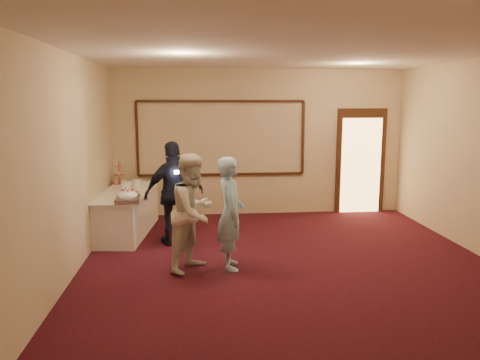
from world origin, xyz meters
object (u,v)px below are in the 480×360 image
at_px(tart, 131,194).
at_px(buffet_table, 126,212).
at_px(plate_stack_b, 136,183).
at_px(man, 230,213).
at_px(woman, 194,212).
at_px(guest, 174,193).
at_px(cupcake_stand, 119,175).
at_px(plate_stack_a, 126,186).
at_px(pavlova_tray, 128,197).

bearing_deg(tart, buffet_table, 113.12).
bearing_deg(plate_stack_b, man, -55.52).
relative_size(man, woman, 0.97).
distance_m(buffet_table, guest, 1.23).
height_order(cupcake_stand, guest, guest).
relative_size(buffet_table, guest, 1.31).
height_order(plate_stack_b, woman, woman).
height_order(plate_stack_a, man, man).
bearing_deg(plate_stack_b, tart, -88.99).
xyz_separation_m(pavlova_tray, woman, (1.05, -1.05, -0.03)).
xyz_separation_m(woman, guest, (-0.32, 1.22, 0.03)).
relative_size(cupcake_stand, guest, 0.27).
xyz_separation_m(buffet_table, pavlova_tray, (0.17, -0.88, 0.47)).
xyz_separation_m(plate_stack_a, tart, (0.15, -0.46, -0.05)).
bearing_deg(man, cupcake_stand, 34.19).
distance_m(tart, woman, 1.89).
relative_size(tart, man, 0.18).
xyz_separation_m(cupcake_stand, plate_stack_b, (0.37, -0.46, -0.09)).
bearing_deg(plate_stack_a, guest, -41.91).
height_order(cupcake_stand, plate_stack_b, cupcake_stand).
bearing_deg(pavlova_tray, buffet_table, 100.70).
bearing_deg(man, guest, 33.15).
distance_m(man, woman, 0.52).
xyz_separation_m(cupcake_stand, woman, (1.44, -2.77, -0.11)).
bearing_deg(plate_stack_a, man, -49.55).
xyz_separation_m(buffet_table, guest, (0.89, -0.70, 0.47)).
relative_size(plate_stack_a, plate_stack_b, 1.10).
distance_m(buffet_table, cupcake_stand, 1.03).
distance_m(plate_stack_a, woman, 2.36).
distance_m(pavlova_tray, plate_stack_a, 0.99).
bearing_deg(woman, guest, 48.52).
distance_m(buffet_table, pavlova_tray, 1.01).
bearing_deg(plate_stack_b, pavlova_tray, -88.76).
bearing_deg(buffet_table, tart, -66.88).
height_order(buffet_table, tart, tart).
bearing_deg(man, tart, 44.03).
height_order(pavlova_tray, plate_stack_b, pavlova_tray).
relative_size(plate_stack_a, guest, 0.11).
height_order(plate_stack_a, tart, plate_stack_a).
bearing_deg(pavlova_tray, woman, -45.02).
distance_m(plate_stack_b, tart, 0.75).
xyz_separation_m(tart, guest, (0.74, -0.34, 0.06)).
distance_m(plate_stack_a, plate_stack_b, 0.32).
bearing_deg(plate_stack_a, woman, -59.13).
bearing_deg(buffet_table, woman, -57.81).
height_order(tart, guest, guest).
height_order(pavlova_tray, man, man).
relative_size(pavlova_tray, plate_stack_a, 2.91).
bearing_deg(guest, cupcake_stand, -75.03).
distance_m(plate_stack_a, guest, 1.20).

